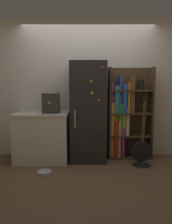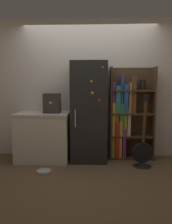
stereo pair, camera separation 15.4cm
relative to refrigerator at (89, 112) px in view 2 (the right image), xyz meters
name	(u,v)px [view 2 (the right image)]	position (x,y,z in m)	size (l,w,h in m)	color
ground_plane	(89,163)	(0.00, -0.17, -0.89)	(16.00, 16.00, 0.00)	brown
wall_back	(90,89)	(0.00, 0.31, 0.41)	(8.00, 0.05, 2.60)	silver
refrigerator	(89,112)	(0.00, 0.00, 0.00)	(0.64, 0.59, 1.79)	black
bookshelf	(126,116)	(0.69, 0.15, -0.10)	(0.81, 0.31, 1.70)	#4C3823
kitchen_counter	(44,136)	(-0.83, -0.04, -0.45)	(0.96, 0.66, 0.88)	silver
espresso_machine	(52,103)	(-0.66, -0.06, 0.16)	(0.29, 0.29, 0.35)	#38332D
guitar	(142,156)	(0.92, -0.30, -0.72)	(0.35, 0.32, 1.22)	black
pet_bowl	(44,171)	(-0.69, -0.67, -0.87)	(0.22, 0.22, 0.05)	#B7B7BC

